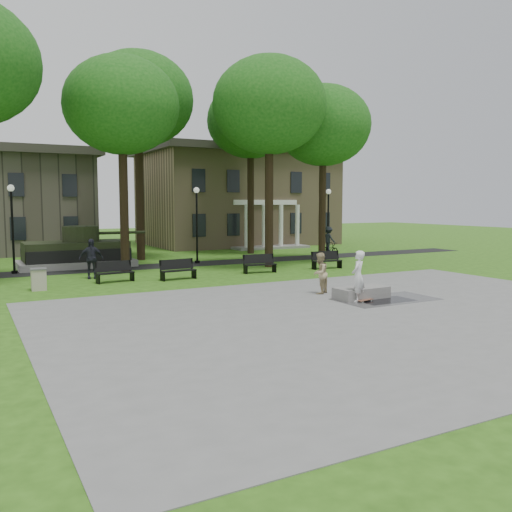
# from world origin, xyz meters

# --- Properties ---
(ground) EXTENTS (120.00, 120.00, 0.00)m
(ground) POSITION_xyz_m (0.00, 0.00, 0.00)
(ground) COLOR #2B5413
(ground) RESTS_ON ground
(plaza) EXTENTS (22.00, 16.00, 0.02)m
(plaza) POSITION_xyz_m (0.00, -5.00, 0.01)
(plaza) COLOR gray
(plaza) RESTS_ON ground
(footpath) EXTENTS (44.00, 2.60, 0.01)m
(footpath) POSITION_xyz_m (0.00, 12.00, 0.01)
(footpath) COLOR black
(footpath) RESTS_ON ground
(building_right) EXTENTS (17.00, 12.00, 8.60)m
(building_right) POSITION_xyz_m (10.00, 26.00, 4.34)
(building_right) COLOR #9E8460
(building_right) RESTS_ON ground
(tree_1) EXTENTS (6.20, 6.20, 11.63)m
(tree_1) POSITION_xyz_m (-4.50, 10.50, 8.95)
(tree_1) COLOR black
(tree_1) RESTS_ON ground
(tree_2) EXTENTS (6.60, 6.60, 12.16)m
(tree_2) POSITION_xyz_m (3.50, 8.50, 9.32)
(tree_2) COLOR black
(tree_2) RESTS_ON ground
(tree_3) EXTENTS (6.00, 6.00, 11.19)m
(tree_3) POSITION_xyz_m (8.00, 9.50, 8.60)
(tree_3) COLOR black
(tree_3) RESTS_ON ground
(tree_4) EXTENTS (7.20, 7.20, 13.50)m
(tree_4) POSITION_xyz_m (-2.00, 16.00, 10.39)
(tree_4) COLOR black
(tree_4) RESTS_ON ground
(tree_5) EXTENTS (6.40, 6.40, 12.44)m
(tree_5) POSITION_xyz_m (6.50, 16.50, 9.67)
(tree_5) COLOR black
(tree_5) RESTS_ON ground
(lamp_left) EXTENTS (0.36, 0.36, 4.73)m
(lamp_left) POSITION_xyz_m (-10.00, 12.30, 2.79)
(lamp_left) COLOR black
(lamp_left) RESTS_ON ground
(lamp_mid) EXTENTS (0.36, 0.36, 4.73)m
(lamp_mid) POSITION_xyz_m (0.50, 12.30, 2.79)
(lamp_mid) COLOR black
(lamp_mid) RESTS_ON ground
(lamp_right) EXTENTS (0.36, 0.36, 4.73)m
(lamp_right) POSITION_xyz_m (10.50, 12.30, 2.79)
(lamp_right) COLOR black
(lamp_right) RESTS_ON ground
(tank_monument) EXTENTS (7.45, 3.40, 2.40)m
(tank_monument) POSITION_xyz_m (-6.46, 14.00, 0.86)
(tank_monument) COLOR gray
(tank_monument) RESTS_ON ground
(puddle) EXTENTS (2.20, 1.20, 0.00)m
(puddle) POSITION_xyz_m (1.98, -3.31, 0.02)
(puddle) COLOR black
(puddle) RESTS_ON plaza
(concrete_block) EXTENTS (2.24, 1.09, 0.45)m
(concrete_block) POSITION_xyz_m (1.45, -2.47, 0.24)
(concrete_block) COLOR gray
(concrete_block) RESTS_ON plaza
(skateboard) EXTENTS (0.81, 0.38, 0.07)m
(skateboard) POSITION_xyz_m (1.13, -3.10, 0.06)
(skateboard) COLOR brown
(skateboard) RESTS_ON plaza
(skateboarder) EXTENTS (0.85, 0.79, 1.96)m
(skateboarder) POSITION_xyz_m (0.89, -2.94, 1.00)
(skateboarder) COLOR white
(skateboarder) RESTS_ON plaza
(friend_watching) EXTENTS (1.05, 0.98, 1.71)m
(friend_watching) POSITION_xyz_m (0.64, -0.77, 0.88)
(friend_watching) COLOR tan
(friend_watching) RESTS_ON plaza
(pedestrian_walker) EXTENTS (1.23, 0.64, 2.00)m
(pedestrian_walker) POSITION_xyz_m (-6.76, 8.41, 1.00)
(pedestrian_walker) COLOR #21222D
(pedestrian_walker) RESTS_ON ground
(cyclist) EXTENTS (2.02, 1.19, 2.13)m
(cyclist) POSITION_xyz_m (9.90, 11.40, 0.87)
(cyclist) COLOR black
(cyclist) RESTS_ON ground
(park_bench_0) EXTENTS (1.84, 0.76, 1.00)m
(park_bench_0) POSITION_xyz_m (-6.02, 6.68, 0.52)
(park_bench_0) COLOR black
(park_bench_0) RESTS_ON ground
(park_bench_1) EXTENTS (1.83, 0.69, 1.00)m
(park_bench_1) POSITION_xyz_m (-3.06, 6.08, 0.52)
(park_bench_1) COLOR black
(park_bench_1) RESTS_ON ground
(park_bench_2) EXTENTS (1.83, 0.67, 1.00)m
(park_bench_2) POSITION_xyz_m (1.71, 6.43, 0.52)
(park_bench_2) COLOR black
(park_bench_2) RESTS_ON ground
(park_bench_3) EXTENTS (1.83, 0.65, 1.00)m
(park_bench_3) POSITION_xyz_m (5.99, 6.23, 0.52)
(park_bench_3) COLOR black
(park_bench_3) RESTS_ON ground
(trash_bin) EXTENTS (0.68, 0.68, 0.96)m
(trash_bin) POSITION_xyz_m (-9.52, 5.83, 0.49)
(trash_bin) COLOR #BCB29B
(trash_bin) RESTS_ON ground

